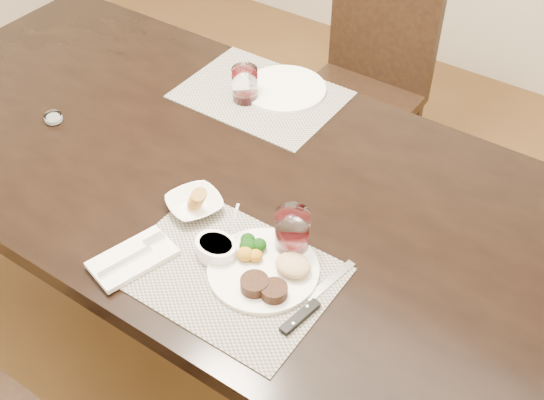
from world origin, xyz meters
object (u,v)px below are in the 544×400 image
Objects in this scene: wine_glass_near at (292,233)px; chair_far at (365,78)px; steak_knife at (308,308)px; cracker_bowl at (195,204)px; far_plate at (285,89)px; dinner_plate at (267,270)px.

chair_far is at bearing 109.00° from wine_glass_near.
chair_far is 8.30× the size of wine_glass_near.
steak_knife is at bearing -45.83° from wine_glass_near.
far_plate is (-0.10, 0.55, -0.01)m from cracker_bowl.
steak_knife is at bearing -52.90° from far_plate.
wine_glass_near is at bearing 81.79° from dinner_plate.
steak_knife is 0.40m from cracker_bowl.
steak_knife is at bearing -67.64° from chair_far.
cracker_bowl is (-0.39, 0.10, 0.01)m from steak_knife.
cracker_bowl reaches higher than far_plate.
chair_far is 1.17m from wine_glass_near.
wine_glass_near is (0.37, -1.07, 0.30)m from chair_far.
cracker_bowl is at bearing -84.47° from chair_far.
dinner_plate is 0.99× the size of steak_knife.
dinner_plate is at bearing 175.55° from steak_knife.
dinner_plate is at bearing -90.89° from wine_glass_near.
dinner_plate is at bearing -15.18° from cracker_bowl.
chair_far is 5.31× the size of cracker_bowl.
far_plate is (0.00, -0.55, 0.26)m from chair_far.
cracker_bowl is 0.56m from far_plate.
dinner_plate is 0.72m from far_plate.
steak_knife is 1.48× the size of cracker_bowl.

